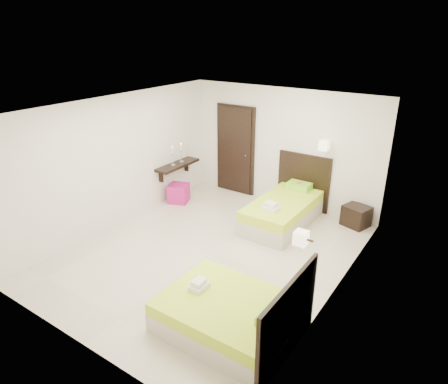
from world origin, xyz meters
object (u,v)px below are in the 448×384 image
Objects in this scene: ottoman at (179,193)px; nightstand at (356,216)px; bed_double at (233,315)px; bed_single at (285,209)px.

nightstand is at bearing 16.33° from ottoman.
ottoman is (-3.77, -1.10, -0.00)m from nightstand.
bed_double is 4.16× the size of ottoman.
nightstand is 3.93m from ottoman.
bed_single is 1.14× the size of bed_double.
nightstand is (1.27, 0.69, -0.09)m from bed_single.
bed_single is 4.73× the size of ottoman.
bed_double is 3.66× the size of nightstand.
bed_double is at bearing -40.59° from ottoman.
bed_single reaches higher than nightstand.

